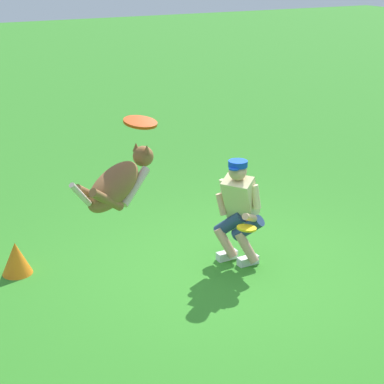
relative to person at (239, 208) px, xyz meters
name	(u,v)px	position (x,y,z in m)	size (l,w,h in m)	color
ground_plane	(226,270)	(0.24, 0.13, -0.70)	(60.00, 60.00, 0.00)	#328125
person	(239,208)	(0.00, 0.00, 0.00)	(0.54, 0.71, 1.29)	silver
dog	(118,183)	(2.06, 1.43, 1.12)	(0.90, 0.55, 0.47)	#936138
frisbee_flying	(140,122)	(1.78, 1.28, 1.54)	(0.27, 0.27, 0.02)	#E3460E
frisbee_held	(247,228)	(0.13, 0.36, -0.09)	(0.22, 0.22, 0.02)	yellow
training_cone	(16,258)	(2.41, -0.96, -0.50)	(0.35, 0.35, 0.39)	orange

